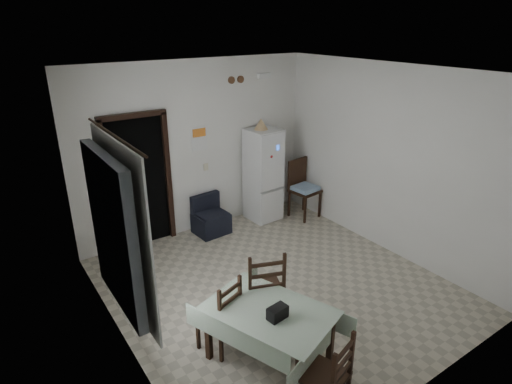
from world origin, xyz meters
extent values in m
plane|color=#B0A790|center=(0.00, 0.00, 0.00)|extent=(4.50, 4.50, 0.00)
cube|color=black|center=(-1.05, 2.46, 1.05)|extent=(0.90, 0.45, 2.10)
cube|color=black|center=(-1.54, 2.22, 1.05)|extent=(0.08, 0.10, 2.18)
cube|color=black|center=(-0.56, 2.22, 1.05)|extent=(0.08, 0.10, 2.18)
cube|color=black|center=(-1.05, 2.22, 2.14)|extent=(1.06, 0.10, 0.08)
cube|color=silver|center=(-2.15, -0.20, 1.55)|extent=(0.10, 1.20, 1.60)
cube|color=silver|center=(-2.04, -0.20, 1.55)|extent=(0.02, 1.45, 1.85)
cylinder|color=black|center=(-2.03, -0.20, 2.50)|extent=(0.02, 1.60, 0.02)
cube|color=white|center=(0.05, 2.24, 1.62)|extent=(0.28, 0.02, 0.40)
cube|color=orange|center=(0.05, 2.23, 1.72)|extent=(0.24, 0.01, 0.14)
cube|color=beige|center=(0.15, 2.24, 1.10)|extent=(0.08, 0.02, 0.12)
cylinder|color=brown|center=(0.70, 2.23, 2.52)|extent=(0.12, 0.03, 0.12)
cylinder|color=brown|center=(0.88, 2.23, 2.52)|extent=(0.12, 0.03, 0.12)
cube|color=white|center=(1.35, 2.21, 2.55)|extent=(0.25, 0.07, 0.09)
cone|color=tan|center=(1.10, 1.94, 1.78)|extent=(0.27, 0.27, 0.19)
cube|color=black|center=(-0.93, -1.23, 0.74)|extent=(0.22, 0.15, 0.13)
camera|label=1|loc=(-3.10, -3.99, 3.46)|focal=30.00mm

